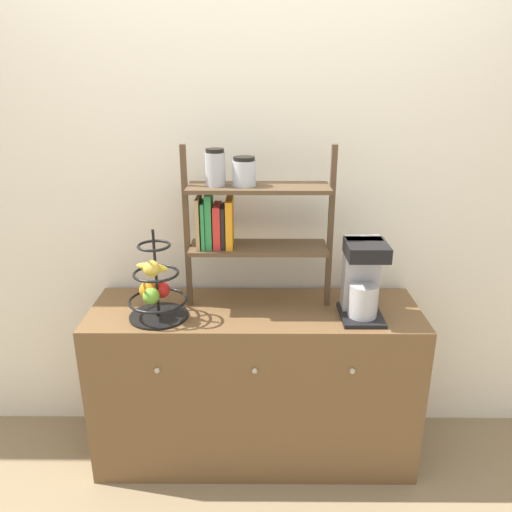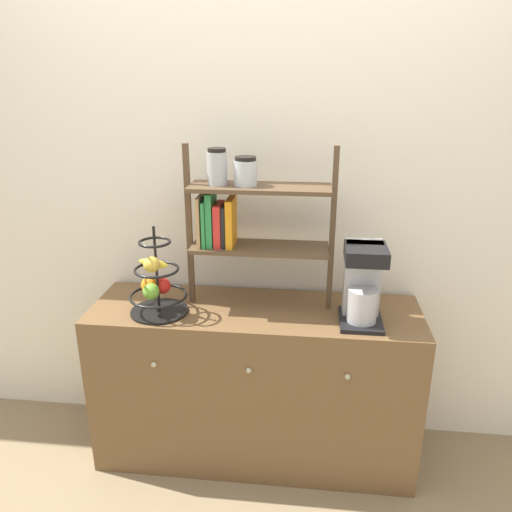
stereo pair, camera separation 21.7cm
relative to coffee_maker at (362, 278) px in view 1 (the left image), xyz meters
The scene contains 6 objects.
ground_plane 1.08m from the coffee_maker, 159.23° to the right, with size 12.00×12.00×0.00m, color #847051.
wall_back 0.66m from the coffee_maker, 144.50° to the left, with size 7.00×0.05×2.60m, color silver.
sideboard 0.74m from the coffee_maker, behind, with size 1.50×0.48×0.79m.
coffee_maker is the anchor object (origin of this frame).
fruit_stand 0.89m from the coffee_maker, behind, with size 0.26×0.26×0.40m.
shelf_hutch 0.61m from the coffee_maker, 169.11° to the left, with size 0.65×0.20×0.73m.
Camera 1 is at (0.02, -1.81, 1.79)m, focal length 35.00 mm.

